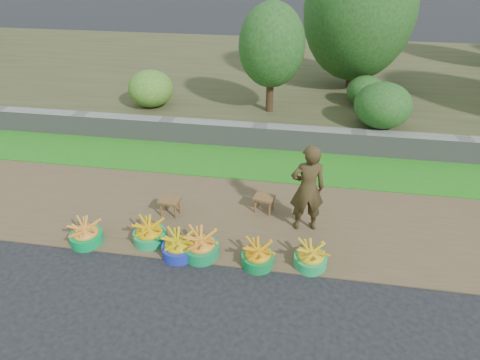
% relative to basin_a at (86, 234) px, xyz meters
% --- Properties ---
extents(ground_plane, '(120.00, 120.00, 0.00)m').
position_rel_basin_a_xyz_m(ground_plane, '(2.34, -0.19, -0.17)').
color(ground_plane, black).
rests_on(ground_plane, ground).
extents(dirt_shoulder, '(80.00, 2.50, 0.02)m').
position_rel_basin_a_xyz_m(dirt_shoulder, '(2.34, 1.06, -0.16)').
color(dirt_shoulder, brown).
rests_on(dirt_shoulder, ground).
extents(grass_verge, '(80.00, 1.50, 0.04)m').
position_rel_basin_a_xyz_m(grass_verge, '(2.34, 3.06, -0.15)').
color(grass_verge, '#237617').
rests_on(grass_verge, ground).
extents(retaining_wall, '(80.00, 0.35, 0.55)m').
position_rel_basin_a_xyz_m(retaining_wall, '(2.34, 3.91, 0.10)').
color(retaining_wall, slate).
rests_on(retaining_wall, ground).
extents(earth_bank, '(80.00, 10.00, 0.50)m').
position_rel_basin_a_xyz_m(earth_bank, '(2.34, 8.81, 0.08)').
color(earth_bank, '#404023').
rests_on(earth_bank, ground).
extents(vegetation, '(35.21, 7.65, 4.23)m').
position_rel_basin_a_xyz_m(vegetation, '(5.59, 7.55, 2.35)').
color(vegetation, '#312213').
rests_on(vegetation, earth_bank).
extents(basin_a, '(0.52, 0.52, 0.39)m').
position_rel_basin_a_xyz_m(basin_a, '(0.00, 0.00, 0.00)').
color(basin_a, '#009240').
rests_on(basin_a, ground).
extents(basin_b, '(0.53, 0.53, 0.39)m').
position_rel_basin_a_xyz_m(basin_b, '(1.01, 0.18, 0.00)').
color(basin_b, '#139A52').
rests_on(basin_b, ground).
extents(basin_c, '(0.52, 0.52, 0.39)m').
position_rel_basin_a_xyz_m(basin_c, '(1.56, -0.05, 0.00)').
color(basin_c, '#1B2DA7').
rests_on(basin_c, ground).
extents(basin_d, '(0.56, 0.56, 0.42)m').
position_rel_basin_a_xyz_m(basin_d, '(1.91, 0.00, 0.01)').
color(basin_d, '#108145').
rests_on(basin_d, ground).
extents(basin_e, '(0.50, 0.50, 0.37)m').
position_rel_basin_a_xyz_m(basin_e, '(2.80, -0.06, -0.01)').
color(basin_e, '#0D7A37').
rests_on(basin_e, ground).
extents(basin_f, '(0.49, 0.49, 0.37)m').
position_rel_basin_a_xyz_m(basin_f, '(3.58, 0.03, -0.01)').
color(basin_f, '#1B9D53').
rests_on(basin_f, ground).
extents(stool_left, '(0.38, 0.31, 0.32)m').
position_rel_basin_a_xyz_m(stool_left, '(1.11, 0.94, 0.10)').
color(stool_left, brown).
rests_on(stool_left, dirt_shoulder).
extents(stool_right, '(0.40, 0.34, 0.31)m').
position_rel_basin_a_xyz_m(stool_right, '(2.74, 1.30, 0.09)').
color(stool_right, brown).
rests_on(stool_right, dirt_shoulder).
extents(vendor_woman, '(0.62, 0.47, 1.55)m').
position_rel_basin_a_xyz_m(vendor_woman, '(3.46, 0.95, 0.62)').
color(vendor_woman, black).
rests_on(vendor_woman, dirt_shoulder).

